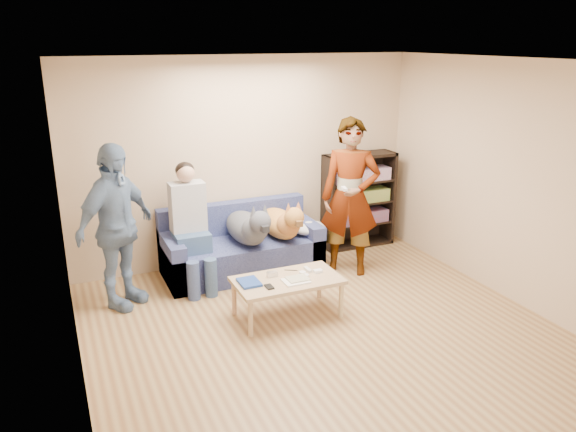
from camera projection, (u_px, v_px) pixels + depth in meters
name	position (u px, v px, depth m)	size (l,w,h in m)	color
ground	(339.00, 347.00, 5.30)	(5.00, 5.00, 0.00)	brown
ceiling	(348.00, 62.00, 4.51)	(5.00, 5.00, 0.00)	white
wall_back	(247.00, 161.00, 7.09)	(4.50, 4.50, 0.00)	tan
wall_left	(69.00, 254.00, 4.05)	(5.00, 5.00, 0.00)	tan
wall_right	(535.00, 189.00, 5.76)	(5.00, 5.00, 0.00)	tan
blanket	(309.00, 228.00, 7.05)	(0.44, 0.37, 0.15)	#B7B7BC
person_standing_right	(350.00, 197.00, 6.73)	(0.70, 0.46, 1.91)	gray
person_standing_left	(116.00, 227.00, 5.88)	(1.05, 0.44, 1.78)	#708DB4
held_controller	(344.00, 189.00, 6.43)	(0.04, 0.13, 0.03)	white
notebook_blue	(249.00, 282.00, 5.66)	(0.20, 0.26, 0.03)	navy
papers	(296.00, 281.00, 5.71)	(0.26, 0.20, 0.01)	white
magazine	(298.00, 278.00, 5.73)	(0.22, 0.17, 0.01)	#B1AB8D
camera_silver	(272.00, 274.00, 5.83)	(0.11, 0.06, 0.05)	silver
controller_a	(308.00, 270.00, 5.97)	(0.04, 0.13, 0.03)	silver
controller_b	(318.00, 271.00, 5.93)	(0.09, 0.06, 0.03)	white
headphone_cup_a	(306.00, 275.00, 5.83)	(0.07, 0.07, 0.02)	silver
headphone_cup_b	(302.00, 273.00, 5.90)	(0.07, 0.07, 0.02)	white
pen_orange	(292.00, 285.00, 5.63)	(0.01, 0.01, 0.14)	orange
pen_black	(291.00, 270.00, 5.98)	(0.01, 0.01, 0.14)	black
wallet	(269.00, 287.00, 5.57)	(0.07, 0.12, 0.01)	black
sofa	(241.00, 250.00, 6.95)	(1.90, 0.85, 0.82)	#515B93
person_seated	(190.00, 221.00, 6.44)	(0.40, 0.73, 1.47)	#3C5784
dog_gray	(249.00, 227.00, 6.67)	(0.41, 1.25, 0.59)	#4A4C54
dog_tan	(282.00, 223.00, 6.87)	(0.39, 1.15, 0.56)	#C5893C
coffee_table	(287.00, 283.00, 5.79)	(1.10, 0.60, 0.42)	tan
bookshelf	(358.00, 198.00, 7.72)	(1.00, 0.34, 1.30)	black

